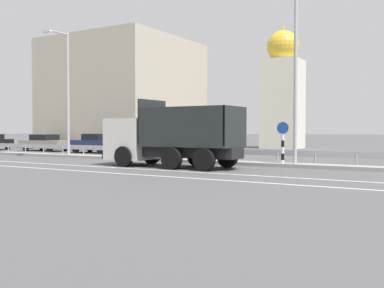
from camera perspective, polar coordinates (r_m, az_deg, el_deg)
ground_plane at (r=21.91m, az=1.93°, el=-3.09°), size 320.00×320.00×0.00m
lane_strip_0 at (r=21.13m, az=-5.11°, el=-3.27°), size 70.49×0.16×0.01m
lane_strip_1 at (r=19.43m, az=-8.86°, el=-3.74°), size 70.49×0.16×0.01m
median_island at (r=24.42m, az=5.16°, el=-2.38°), size 38.77×1.10×0.18m
median_guardrail at (r=25.62m, az=6.48°, el=-1.11°), size 70.49×0.09×0.78m
dump_truck at (r=23.08m, az=-4.40°, el=0.32°), size 7.32×2.71×3.42m
median_road_sign at (r=23.28m, az=11.45°, el=0.07°), size 0.66×0.16×2.30m
street_lamp_1 at (r=31.56m, az=-15.66°, el=6.81°), size 0.71×1.86×8.44m
street_lamp_2 at (r=23.12m, az=12.86°, el=10.23°), size 0.71×2.57×9.49m
parked_car_1 at (r=41.54m, az=-18.13°, el=0.17°), size 4.80×2.05×1.46m
parked_car_2 at (r=36.96m, az=-12.20°, el=0.09°), size 4.22×1.95×1.55m
parked_car_3 at (r=32.98m, az=-4.30°, el=-0.23°), size 4.79×2.24×1.33m
background_building_0 at (r=45.72m, az=-8.67°, el=6.11°), size 12.44×12.13×10.60m
church_tower at (r=46.24m, az=11.46°, el=6.61°), size 3.60×3.60×12.67m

